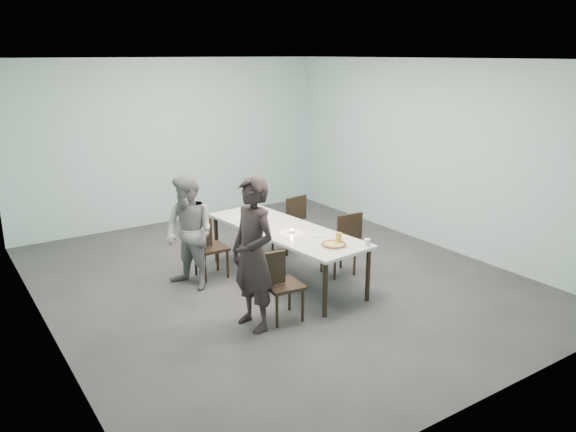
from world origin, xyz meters
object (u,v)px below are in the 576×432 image
chair_far_right (291,220)px  water_tumbler (367,242)px  diner_near (253,254)px  chair_near_left (277,281)px  tealight (292,231)px  side_plate (319,235)px  chair_far_left (205,244)px  beer_glass (339,238)px  amber_tumbler (250,214)px  pizza (334,245)px  table (285,232)px  diner_far (189,233)px  chair_near_right (343,240)px

chair_far_right → water_tumbler: bearing=73.3°
diner_near → water_tumbler: 1.55m
diner_near → water_tumbler: diner_near is taller
chair_near_left → water_tumbler: (1.23, -0.18, 0.29)m
tealight → side_plate: bearing=-52.6°
tealight → chair_far_left: bearing=134.5°
side_plate → beer_glass: size_ratio=1.20×
chair_far_left → amber_tumbler: 0.83m
amber_tumbler → diner_near: bearing=-118.8°
pizza → amber_tumbler: (-0.23, 1.71, 0.02)m
chair_near_left → beer_glass: bearing=11.0°
table → chair_far_left: bearing=143.4°
side_plate → chair_far_right: bearing=69.2°
table → tealight: tealight is taller
tealight → water_tumbler: bearing=-63.2°
chair_near_left → pizza: (0.87, 0.05, 0.27)m
water_tumbler → tealight: water_tumbler is taller
side_plate → chair_far_left: bearing=132.8°
chair_far_left → side_plate: 1.63m
pizza → tealight: 0.75m
beer_glass → water_tumbler: beer_glass is taller
chair_far_left → pizza: size_ratio=2.56×
chair_near_left → side_plate: (0.97, 0.49, 0.25)m
chair_far_right → tealight: 1.45m
pizza → side_plate: pizza is taller
table → diner_far: (-1.22, 0.48, 0.08)m
diner_near → beer_glass: 1.29m
chair_far_right → tealight: chair_far_right is taller
chair_near_left → diner_near: diner_near is taller
diner_near → tealight: (1.05, 0.78, -0.12)m
chair_far_right → side_plate: chair_far_right is taller
side_plate → diner_near: bearing=-159.5°
diner_far → beer_glass: (1.42, -1.40, 0.05)m
chair_near_right → pizza: bearing=47.9°
beer_glass → amber_tumbler: (-0.33, 1.68, -0.03)m
chair_near_right → beer_glass: (-0.62, -0.67, 0.32)m
chair_far_left → beer_glass: 1.96m
table → chair_far_left: chair_far_left is taller
chair_far_right → chair_near_left: bearing=43.5°
diner_far → water_tumbler: (1.67, -1.65, 0.02)m
chair_near_left → chair_near_right: 1.76m
table → water_tumbler: size_ratio=29.69×
chair_far_left → diner_far: 0.46m
chair_near_left → pizza: bearing=9.7°
water_tumbler → tealight: 1.08m
diner_near → amber_tumbler: (0.96, 1.75, -0.10)m
chair_far_left → amber_tumbler: size_ratio=10.88×
amber_tumbler → pizza: bearing=-82.4°
chair_far_left → amber_tumbler: (0.77, 0.09, 0.29)m
chair_far_left → pizza: chair_far_left is taller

